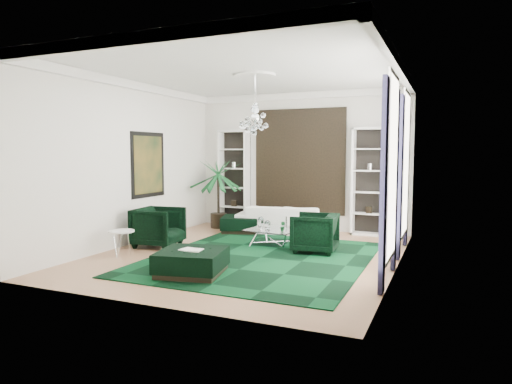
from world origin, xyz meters
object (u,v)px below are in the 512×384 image
at_px(sofa, 284,219).
at_px(palm, 218,184).
at_px(armchair_left, 158,227).
at_px(side_table, 122,243).
at_px(armchair_right, 315,233).
at_px(ottoman_front, 192,262).
at_px(coffee_table, 275,237).
at_px(ottoman_side, 241,224).

bearing_deg(sofa, palm, -10.65).
bearing_deg(armchair_left, palm, -7.42).
relative_size(sofa, side_table, 4.64).
relative_size(armchair_right, ottoman_front, 0.85).
height_order(sofa, palm, palm).
distance_m(ottoman_front, palm, 5.14).
relative_size(sofa, ottoman_front, 2.28).
relative_size(armchair_left, armchair_right, 1.06).
xyz_separation_m(armchair_right, coffee_table, (-1.07, 0.40, -0.23)).
relative_size(armchair_right, coffee_table, 0.84).
distance_m(ottoman_side, side_table, 3.69).
xyz_separation_m(armchair_left, coffee_table, (2.39, 1.21, -0.26)).
height_order(armchair_left, coffee_table, armchair_left).
bearing_deg(side_table, armchair_right, 27.67).
xyz_separation_m(armchair_right, ottoman_side, (-2.52, 1.62, -0.21)).
bearing_deg(sofa, ottoman_side, 10.01).
distance_m(ottoman_front, side_table, 2.23).
bearing_deg(coffee_table, ottoman_front, -98.08).
height_order(armchair_right, coffee_table, armchair_right).
height_order(ottoman_front, side_table, side_table).
relative_size(sofa, palm, 1.00).
distance_m(sofa, side_table, 4.50).
xyz_separation_m(coffee_table, ottoman_side, (-1.45, 1.22, 0.02)).
bearing_deg(ottoman_front, side_table, 161.60).
distance_m(ottoman_side, palm, 1.44).
relative_size(armchair_left, side_table, 1.84).
bearing_deg(side_table, palm, 87.14).
height_order(coffee_table, side_table, side_table).
bearing_deg(palm, sofa, -1.03).
distance_m(coffee_table, palm, 3.06).
bearing_deg(coffee_table, side_table, -137.92).
bearing_deg(armchair_right, side_table, -66.32).
relative_size(ottoman_front, palm, 0.44).
distance_m(ottoman_side, ottoman_front, 4.35).
xyz_separation_m(armchair_right, side_table, (-3.62, -1.90, -0.17)).
xyz_separation_m(armchair_left, side_table, (-0.16, -1.09, -0.19)).
bearing_deg(ottoman_front, sofa, 88.93).
height_order(armchair_right, ottoman_side, armchair_right).
distance_m(armchair_right, palm, 4.08).
bearing_deg(armchair_left, ottoman_side, -27.75).
bearing_deg(sofa, armchair_right, 115.33).
xyz_separation_m(sofa, armchair_right, (1.41, -2.02, 0.06)).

